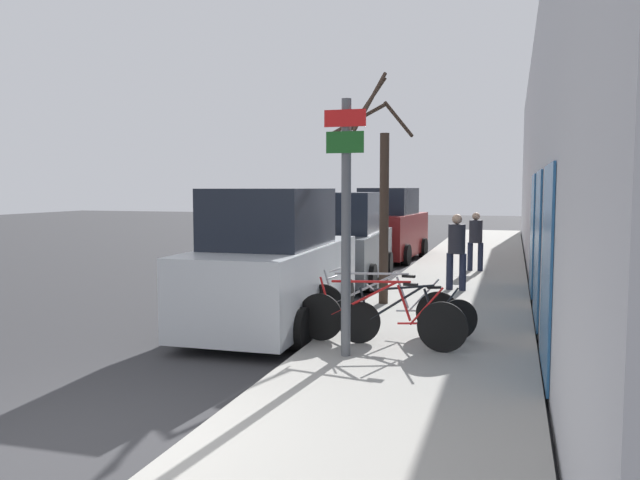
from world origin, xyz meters
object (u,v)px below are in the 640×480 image
object	(u,v)px
signpost	(346,221)
parked_car_1	(345,242)
street_tree	(382,199)
bicycle_0	(379,318)
bicycle_2	(379,306)
parked_car_2	(390,228)
parked_car_0	(274,265)
bicycle_1	(409,317)
pedestrian_far	(476,237)
pedestrian_near	(457,246)

from	to	relation	value
signpost	parked_car_1	bearing A→B (deg)	104.95
street_tree	bicycle_0	bearing A→B (deg)	-78.86
street_tree	signpost	bearing A→B (deg)	-85.37
bicycle_2	bicycle_0	bearing A→B (deg)	-162.77
bicycle_0	parked_car_1	xyz separation A→B (m)	(-2.27, 6.64, 0.47)
parked_car_2	parked_car_1	bearing A→B (deg)	-87.60
parked_car_0	signpost	bearing A→B (deg)	-48.98
bicycle_2	parked_car_0	bearing A→B (deg)	84.00
bicycle_1	parked_car_2	xyz separation A→B (m)	(-2.50, 11.46, 0.58)
bicycle_0	parked_car_0	xyz separation A→B (m)	(-2.14, 1.33, 0.52)
parked_car_2	pedestrian_far	world-z (taller)	parked_car_2
bicycle_0	street_tree	size ratio (longest dim) A/B	0.56
signpost	parked_car_2	world-z (taller)	signpost
bicycle_2	parked_car_2	xyz separation A→B (m)	(-1.93, 10.91, 0.54)
bicycle_0	pedestrian_near	world-z (taller)	pedestrian_near
bicycle_0	pedestrian_near	xyz separation A→B (m)	(0.62, 5.36, 0.56)
bicycle_0	parked_car_1	bearing A→B (deg)	23.35
street_tree	parked_car_0	bearing A→B (deg)	-127.31
bicycle_1	street_tree	xyz separation A→B (m)	(-1.02, 2.90, 1.69)
signpost	pedestrian_near	world-z (taller)	signpost
parked_car_2	bicycle_1	bearing A→B (deg)	-73.73
bicycle_2	pedestrian_far	distance (m)	7.95
pedestrian_far	parked_car_1	bearing A→B (deg)	34.98
bicycle_0	parked_car_1	size ratio (longest dim) A/B	0.54
bicycle_0	bicycle_2	bearing A→B (deg)	16.25
pedestrian_near	pedestrian_far	bearing A→B (deg)	-84.60
bicycle_2	parked_car_2	size ratio (longest dim) A/B	0.61
signpost	bicycle_1	distance (m)	1.92
signpost	parked_car_2	size ratio (longest dim) A/B	0.81
parked_car_1	pedestrian_near	bearing A→B (deg)	-26.98
pedestrian_far	parked_car_2	bearing A→B (deg)	-45.59
signpost	pedestrian_near	distance (m)	6.12
signpost	parked_car_2	bearing A→B (deg)	98.21
parked_car_1	bicycle_2	bearing A→B (deg)	-73.11
pedestrian_near	signpost	bearing A→B (deg)	89.98
bicycle_0	pedestrian_near	distance (m)	5.43
bicycle_2	pedestrian_far	bearing A→B (deg)	-2.02
pedestrian_near	parked_car_1	bearing A→B (deg)	-14.88
parked_car_2	bicycle_0	bearing A→B (deg)	-75.86
street_tree	bicycle_2	bearing A→B (deg)	-79.12
bicycle_0	bicycle_1	distance (m)	0.54
signpost	pedestrian_far	xyz separation A→B (m)	(1.17, 9.43, -0.91)
bicycle_2	parked_car_0	size ratio (longest dim) A/B	0.54
bicycle_0	parked_car_2	world-z (taller)	parked_car_2
signpost	bicycle_2	xyz separation A→B (m)	(0.14, 1.56, -1.42)
street_tree	parked_car_1	bearing A→B (deg)	115.85
bicycle_0	parked_car_0	bearing A→B (deg)	62.57
bicycle_1	pedestrian_near	bearing A→B (deg)	-27.80
signpost	bicycle_1	world-z (taller)	signpost
parked_car_2	parked_car_0	bearing A→B (deg)	-86.11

